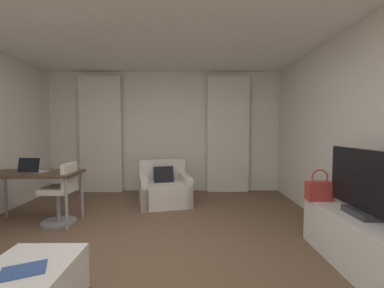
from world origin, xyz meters
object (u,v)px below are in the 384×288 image
(desk_chair, at_px, (61,197))
(handbag_primary, at_px, (320,190))
(armchair, at_px, (164,189))
(tv_flatscreen, at_px, (363,185))
(magazine_open, at_px, (23,271))
(desk, at_px, (33,177))
(tv_console, at_px, (358,241))
(laptop, at_px, (33,169))

(desk_chair, bearing_deg, handbag_primary, -11.05)
(armchair, relative_size, handbag_primary, 2.84)
(tv_flatscreen, height_order, handbag_primary, tv_flatscreen)
(magazine_open, distance_m, handbag_primary, 2.96)
(armchair, height_order, magazine_open, armchair)
(desk, relative_size, desk_chair, 1.45)
(desk, bearing_deg, tv_console, -17.06)
(desk, distance_m, magazine_open, 2.25)
(laptop, bearing_deg, handbag_primary, -10.13)
(handbag_primary, bearing_deg, armchair, 140.30)
(magazine_open, height_order, tv_console, tv_console)
(armchair, height_order, tv_console, armchair)
(laptop, bearing_deg, tv_flatscreen, -17.34)
(handbag_primary, bearing_deg, desk, 169.58)
(laptop, bearing_deg, armchair, 29.04)
(desk_chair, bearing_deg, tv_flatscreen, -18.95)
(magazine_open, bearing_deg, tv_flatscreen, 13.75)
(armchair, relative_size, tv_console, 0.79)
(desk_chair, xyz_separation_m, tv_flatscreen, (3.52, -1.21, 0.44))
(tv_console, distance_m, handbag_primary, 0.65)
(armchair, height_order, handbag_primary, handbag_primary)
(magazine_open, relative_size, handbag_primary, 0.92)
(desk, xyz_separation_m, handbag_primary, (3.79, -0.70, -0.03))
(tv_flatscreen, bearing_deg, tv_console, 90.00)
(desk_chair, bearing_deg, laptop, 177.90)
(desk_chair, height_order, handbag_primary, handbag_primary)
(tv_console, relative_size, handbag_primary, 3.61)
(tv_flatscreen, bearing_deg, armchair, 134.04)
(desk_chair, bearing_deg, armchair, 35.99)
(magazine_open, bearing_deg, tv_console, 14.50)
(tv_console, height_order, handbag_primary, handbag_primary)
(handbag_primary, bearing_deg, desk_chair, 168.95)
(tv_flatscreen, bearing_deg, desk, 162.42)
(armchair, distance_m, magazine_open, 2.98)
(magazine_open, relative_size, tv_flatscreen, 0.34)
(armchair, distance_m, tv_console, 3.04)
(laptop, distance_m, handbag_primary, 3.84)
(laptop, distance_m, tv_console, 4.12)
(laptop, xyz_separation_m, handbag_primary, (3.78, -0.68, -0.15))
(armchair, relative_size, desk, 0.82)
(tv_console, bearing_deg, tv_flatscreen, -90.00)
(armchair, height_order, laptop, laptop)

